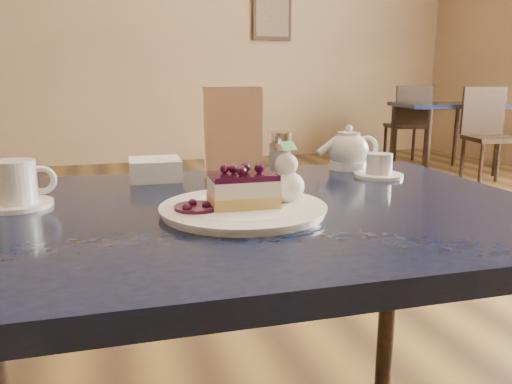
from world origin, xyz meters
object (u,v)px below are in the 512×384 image
object	(u,v)px
coffee_set	(17,186)
dessert_plate	(243,209)
bg_table_far_right	(441,167)
cheesecake_slice	(243,190)
main_table	(237,245)
tea_set	(354,154)

from	to	relation	value
coffee_set	dessert_plate	bearing A→B (deg)	-23.41
coffee_set	bg_table_far_right	size ratio (longest dim) A/B	0.08
cheesecake_slice	dessert_plate	bearing A→B (deg)	0.00
cheesecake_slice	coffee_set	bearing A→B (deg)	159.03
dessert_plate	cheesecake_slice	size ratio (longest dim) A/B	2.38
coffee_set	cheesecake_slice	bearing A→B (deg)	-23.41
cheesecake_slice	bg_table_far_right	distance (m)	4.45
coffee_set	bg_table_far_right	distance (m)	4.59
main_table	coffee_set	distance (m)	0.39
dessert_plate	bg_table_far_right	distance (m)	4.45
main_table	dessert_plate	distance (m)	0.09
cheesecake_slice	coffee_set	distance (m)	0.39
main_table	bg_table_far_right	bearing A→B (deg)	50.08
tea_set	cheesecake_slice	bearing A→B (deg)	-140.72
main_table	dessert_plate	world-z (taller)	dessert_plate
main_table	coffee_set	xyz separation A→B (m)	(-0.36, 0.11, 0.11)
tea_set	dessert_plate	bearing A→B (deg)	-140.72
dessert_plate	coffee_set	bearing A→B (deg)	156.59
bg_table_far_right	dessert_plate	bearing A→B (deg)	-118.41
tea_set	bg_table_far_right	world-z (taller)	tea_set
dessert_plate	bg_table_far_right	bearing A→B (deg)	48.02
bg_table_far_right	main_table	bearing A→B (deg)	-118.79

